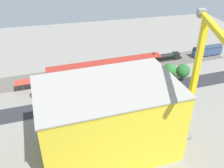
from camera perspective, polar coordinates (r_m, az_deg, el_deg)
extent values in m
plane|color=gray|center=(103.02, 2.64, -1.72)|extent=(184.97, 184.97, 0.00)
cube|color=#665E54|center=(119.97, 0.02, 3.44)|extent=(116.27, 21.93, 0.01)
cube|color=#2D2D33|center=(101.33, 2.96, -2.35)|extent=(115.96, 17.92, 0.01)
cube|color=#9E9EA8|center=(122.68, -0.33, 4.20)|extent=(115.27, 9.06, 0.12)
cube|color=#9E9EA8|center=(121.43, -0.18, 3.90)|extent=(115.27, 9.06, 0.12)
cube|color=#9E9EA8|center=(118.35, 0.22, 3.12)|extent=(115.27, 9.06, 0.12)
cube|color=#9E9EA8|center=(117.11, 0.38, 2.80)|extent=(115.27, 9.06, 0.12)
cube|color=#C63D2D|center=(109.02, -5.76, 2.54)|extent=(57.98, 8.61, 0.36)
cylinder|color=slate|center=(117.27, 6.79, 3.53)|extent=(0.30, 0.30, 3.72)
cylinder|color=slate|center=(111.81, -1.37, 2.29)|extent=(0.30, 0.30, 3.72)
cylinder|color=slate|center=(108.87, -10.15, 0.90)|extent=(0.30, 0.30, 3.72)
cylinder|color=slate|center=(108.66, -19.19, -0.55)|extent=(0.30, 0.30, 3.72)
cube|color=#A82D23|center=(117.04, -1.34, 4.92)|extent=(54.24, 9.60, 0.34)
cylinder|color=slate|center=(126.28, 9.34, 5.50)|extent=(0.30, 0.30, 3.91)
cylinder|color=slate|center=(120.28, 2.38, 4.54)|extent=(0.30, 0.30, 3.91)
cylinder|color=slate|center=(116.25, -5.16, 3.42)|extent=(0.30, 0.30, 3.91)
cylinder|color=slate|center=(114.38, -13.07, 2.19)|extent=(0.30, 0.30, 3.91)
cube|color=black|center=(130.45, 11.84, 5.39)|extent=(16.98, 3.54, 1.00)
cylinder|color=black|center=(129.03, 11.34, 6.01)|extent=(14.03, 3.55, 2.49)
cube|color=black|center=(132.56, 13.98, 6.14)|extent=(3.18, 2.91, 3.46)
cylinder|color=black|center=(125.82, 9.23, 6.53)|extent=(0.70, 0.70, 1.40)
cube|color=black|center=(141.10, 20.24, 6.02)|extent=(14.68, 3.36, 0.60)
cube|color=#384C72|center=(140.30, 20.39, 6.78)|extent=(16.34, 4.05, 3.54)
cylinder|color=#273550|center=(139.53, 20.54, 7.53)|extent=(15.69, 4.00, 2.80)
cube|color=black|center=(106.71, 15.30, -1.55)|extent=(3.99, 2.20, 0.30)
cube|color=black|center=(106.41, 15.34, -1.29)|extent=(4.72, 2.36, 0.85)
cube|color=#1E2328|center=(106.05, 15.39, -0.97)|extent=(2.72, 1.90, 0.55)
cube|color=black|center=(103.37, 11.62, -2.18)|extent=(3.71, 2.16, 0.30)
cube|color=#474C51|center=(103.09, 11.65, -1.94)|extent=(4.39, 2.30, 0.74)
cube|color=#1E2328|center=(102.72, 11.69, -1.62)|extent=(2.52, 1.89, 0.63)
cube|color=black|center=(100.26, 7.31, -2.89)|extent=(3.58, 1.89, 0.30)
cube|color=gray|center=(99.93, 7.33, -2.61)|extent=(4.25, 2.00, 0.88)
cube|color=#1E2328|center=(99.54, 7.36, -2.28)|extent=(2.41, 1.68, 0.54)
cube|color=black|center=(98.48, 2.99, -3.35)|extent=(3.69, 2.20, 0.30)
cube|color=silver|center=(98.18, 3.00, -3.10)|extent=(4.36, 2.35, 0.75)
cube|color=#1E2328|center=(97.83, 3.01, -2.79)|extent=(2.51, 1.92, 0.52)
cube|color=yellow|center=(72.10, -0.88, -7.86)|extent=(38.73, 25.47, 21.13)
cube|color=#ADA89E|center=(65.83, -0.96, -0.58)|extent=(39.38, 26.12, 0.40)
cube|color=gray|center=(84.96, 15.65, -10.92)|extent=(3.60, 3.60, 1.20)
cube|color=yellow|center=(74.45, 17.60, -0.56)|extent=(1.40, 1.40, 37.20)
cube|color=yellow|center=(58.03, 22.67, 10.53)|extent=(8.38, 24.85, 1.20)
cube|color=gray|center=(71.02, 19.34, 14.69)|extent=(2.60, 2.87, 2.00)
cube|color=black|center=(90.43, -7.44, -7.14)|extent=(8.98, 2.79, 0.50)
cube|color=silver|center=(89.44, -6.82, -6.12)|extent=(6.78, 2.92, 3.12)
cube|color=#334C8C|center=(89.28, -9.61, -6.76)|extent=(2.36, 2.68, 2.37)
cube|color=black|center=(91.76, -9.89, -6.74)|extent=(10.35, 4.06, 0.50)
cube|color=white|center=(90.87, -9.27, -5.68)|extent=(8.07, 3.90, 3.07)
cube|color=silver|center=(90.42, -12.34, -6.61)|extent=(2.77, 2.96, 2.22)
cube|color=black|center=(92.93, 1.70, -5.64)|extent=(9.07, 2.87, 0.50)
cube|color=silver|center=(92.15, 2.38, -4.62)|extent=(6.85, 2.99, 3.11)
cube|color=#334C8C|center=(91.23, -0.29, -5.28)|extent=(2.40, 2.72, 2.43)
cylinder|color=brown|center=(106.19, 4.15, 0.48)|extent=(0.48, 0.48, 3.63)
sphere|color=#38843D|center=(104.45, 4.22, 2.13)|extent=(4.80, 4.80, 4.80)
cylinder|color=brown|center=(112.05, 12.52, 1.44)|extent=(0.39, 0.39, 3.33)
sphere|color=#2D7233|center=(110.35, 12.73, 3.06)|extent=(5.55, 5.55, 5.55)
cylinder|color=brown|center=(113.98, 15.27, 1.36)|extent=(0.40, 0.40, 2.55)
sphere|color=#28662D|center=(112.41, 15.50, 2.83)|extent=(5.87, 5.87, 5.87)
cylinder|color=brown|center=(101.57, -4.95, -1.28)|extent=(0.46, 0.46, 3.17)
sphere|color=#28662D|center=(99.77, -5.04, 0.39)|extent=(5.28, 5.28, 5.28)
cylinder|color=brown|center=(101.52, -15.53, -2.38)|extent=(0.55, 0.55, 3.39)
sphere|color=#2D7233|center=(99.56, -15.83, -0.59)|extent=(5.85, 5.85, 5.85)
cylinder|color=brown|center=(102.73, -15.68, -2.26)|extent=(0.50, 0.50, 2.55)
sphere|color=#28662D|center=(101.26, -15.91, -0.93)|extent=(4.38, 4.38, 4.38)
cylinder|color=#333333|center=(93.09, -10.84, -4.45)|extent=(0.16, 0.16, 5.11)
cube|color=black|center=(91.39, -11.03, -2.92)|extent=(0.36, 0.36, 0.90)
sphere|color=yellow|center=(91.55, -11.14, -3.09)|extent=(0.20, 0.20, 0.20)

